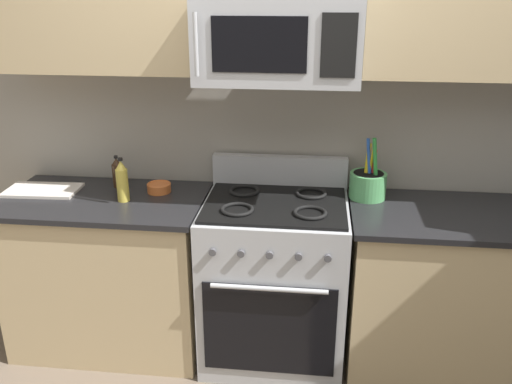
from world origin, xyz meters
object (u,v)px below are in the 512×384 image
Objects in this scene: range_oven at (274,278)px; cutting_board at (43,190)px; bottle_soy at (117,173)px; bottle_oil at (122,181)px; utensil_crock at (368,184)px; prep_bowl at (159,187)px; microwave at (278,41)px.

range_oven reaches higher than cutting_board.
bottle_oil is (0.10, -0.21, 0.03)m from bottle_soy.
utensil_crock is at bearing 18.97° from range_oven.
utensil_crock is 2.60× the size of prep_bowl.
bottle_soy is (0.39, 0.13, 0.08)m from cutting_board.
microwave is 4.20× the size of bottle_soy.
utensil_crock is at bearing 15.95° from microwave.
range_oven is 5.95× the size of bottle_soy.
range_oven is 2.76× the size of cutting_board.
microwave is at bearing 3.89° from bottle_oil.
microwave reaches higher than bottle_oil.
range_oven is at bearing -2.34° from cutting_board.
range_oven is 8.18× the size of prep_bowl.
range_oven is 3.15× the size of utensil_crock.
cutting_board is 0.51m from bottle_oil.
bottle_soy is at bearing 116.96° from bottle_oil.
prep_bowl is (0.65, 0.07, 0.02)m from cutting_board.
utensil_crock is 1.31m from bottle_oil.
range_oven is 0.98m from bottle_oil.
bottle_soy is at bearing 167.26° from prep_bowl.
utensil_crock is 1.45× the size of bottle_oil.
bottle_oil is at bearing -9.20° from cutting_board.
bottle_oil is 0.23m from prep_bowl.
prep_bowl is at bearing 169.60° from range_oven.
cutting_board is at bearing 178.89° from microwave.
bottle_soy is at bearing 168.94° from range_oven.
prep_bowl is at bearing 171.97° from microwave.
range_oven is 0.81m from prep_bowl.
cutting_board is (-1.31, 0.05, 0.44)m from range_oven.
microwave is 1.19m from bottle_soy.
bottle_soy reaches higher than prep_bowl.
prep_bowl is at bearing -12.74° from bottle_soy.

